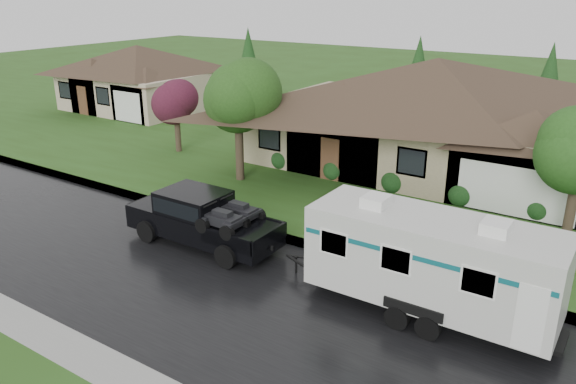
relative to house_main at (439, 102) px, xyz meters
The scene contains 11 objects.
ground 14.48m from the house_main, 99.41° to the right, with size 140.00×140.00×0.00m, color #294A17.
road 16.40m from the house_main, 98.24° to the right, with size 140.00×8.00×0.01m, color black.
curb 12.32m from the house_main, 101.19° to the right, with size 140.00×0.50×0.15m, color gray.
lawn 4.36m from the house_main, 153.11° to the left, with size 140.00×26.00×0.15m, color #294A17.
house_main is the anchor object (origin of this frame).
house_far 24.17m from the house_main, behind, with size 10.80×8.64×5.80m.
tree_left_green 10.22m from the house_main, 135.29° to the right, with size 3.53×3.53×5.83m.
tree_red 14.29m from the house_main, 158.79° to the right, with size 2.50×2.50×4.13m.
shrub_row 5.42m from the house_main, 93.69° to the right, with size 13.60×1.00×1.00m.
pickup_truck 14.38m from the house_main, 106.87° to the right, with size 6.05×2.30×2.02m.
travel_trailer 14.46m from the house_main, 70.88° to the right, with size 7.46×2.62×3.35m.
Camera 1 is at (11.47, -13.92, 9.10)m, focal length 35.00 mm.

